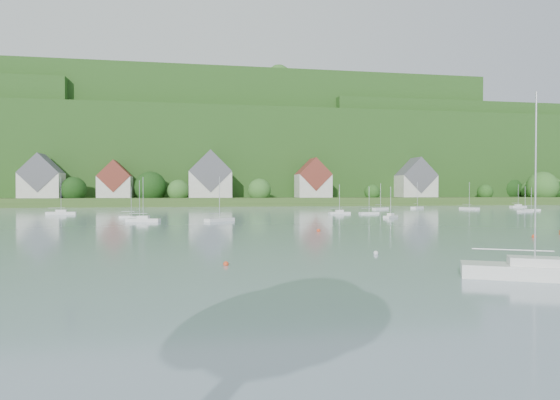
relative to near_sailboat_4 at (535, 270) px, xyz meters
name	(u,v)px	position (x,y,z in m)	size (l,w,h in m)	color
far_shore_strip	(197,201)	(-18.91, 175.84, 0.96)	(600.00, 60.00, 3.00)	#304D1D
forested_ridge	(196,159)	(-18.52, 244.40, 22.35)	(620.00, 181.22, 69.89)	#1A4415
village_building_0	(42,180)	(-73.91, 162.84, 8.97)	(14.00, 10.40, 16.00)	beige
village_building_1	(115,182)	(-48.91, 164.84, 8.21)	(12.00, 9.36, 14.00)	beige
village_building_2	(210,179)	(-13.91, 163.84, 9.73)	(16.00, 11.44, 18.00)	beige
village_building_3	(313,181)	(26.09, 161.84, 8.89)	(13.00, 10.40, 15.50)	beige
village_building_4	(416,181)	(71.09, 165.84, 9.05)	(15.00, 10.40, 16.50)	beige
near_sailboat_4	(535,270)	(0.00, 0.00, 0.00)	(8.62, 6.04, 11.45)	white
mooring_buoy_0	(226,265)	(-18.26, 8.91, -0.54)	(0.40, 0.40, 0.40)	#DD441F
mooring_buoy_1	(376,254)	(-5.23, 13.01, -0.54)	(0.41, 0.41, 0.41)	silver
mooring_buoy_2	(534,238)	(18.45, 24.29, -0.54)	(0.50, 0.50, 0.50)	#DD441F
mooring_buoy_3	(318,232)	(-4.07, 36.97, -0.54)	(0.51, 0.51, 0.51)	#DD441F
far_sailboat_cluster	(240,212)	(-9.31, 91.43, -0.17)	(197.36, 70.48, 8.71)	white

